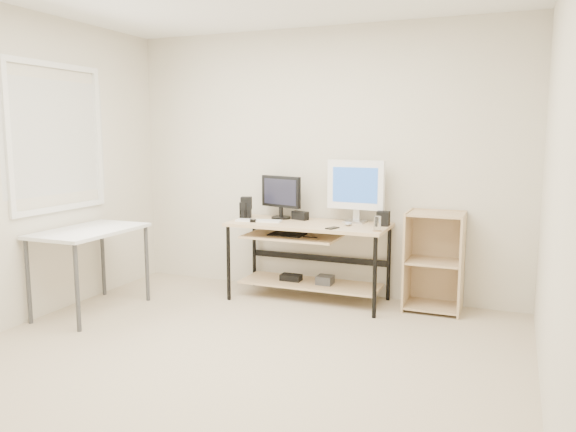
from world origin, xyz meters
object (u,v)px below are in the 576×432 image
at_px(shelf_unit, 435,260).
at_px(side_table, 90,238).
at_px(white_imac, 356,187).
at_px(black_monitor, 281,194).
at_px(desk, 306,245).
at_px(audio_controller, 244,210).

bearing_deg(shelf_unit, side_table, -156.67).
bearing_deg(white_imac, black_monitor, -172.75).
xyz_separation_m(desk, black_monitor, (-0.32, 0.15, 0.45)).
bearing_deg(shelf_unit, desk, -172.23).
distance_m(desk, audio_controller, 0.74).
height_order(black_monitor, white_imac, white_imac).
relative_size(desk, black_monitor, 3.30).
bearing_deg(side_table, white_imac, 31.13).
distance_m(shelf_unit, audio_controller, 1.89).
bearing_deg(black_monitor, audio_controller, -144.54).
relative_size(shelf_unit, black_monitor, 1.98).
distance_m(desk, white_imac, 0.72).
xyz_separation_m(side_table, shelf_unit, (2.83, 1.22, -0.22)).
height_order(shelf_unit, black_monitor, black_monitor).
bearing_deg(black_monitor, white_imac, 21.03).
relative_size(black_monitor, audio_controller, 2.85).
height_order(desk, shelf_unit, shelf_unit).
bearing_deg(desk, white_imac, 24.66).
bearing_deg(desk, audio_controller, 177.07).
relative_size(side_table, black_monitor, 2.20).
height_order(desk, audio_controller, audio_controller).
height_order(side_table, audio_controller, audio_controller).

